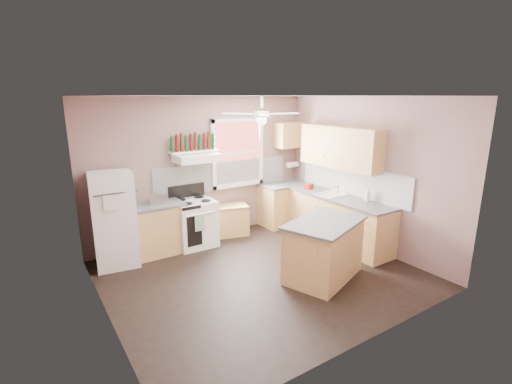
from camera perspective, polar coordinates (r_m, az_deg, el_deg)
floor at (r=5.92m, az=0.80°, el=-12.55°), size 4.50×4.50×0.00m
ceiling at (r=5.27m, az=0.90°, el=14.57°), size 4.50×4.50×0.00m
wall_back at (r=7.17m, az=-8.26°, el=3.56°), size 4.50×0.05×2.70m
wall_right at (r=6.95m, az=16.62°, el=2.74°), size 0.05×4.00×2.70m
wall_left at (r=4.62m, az=-23.28°, el=-3.62°), size 0.05×4.00×2.70m
backsplash_back at (r=7.37m, az=-4.91°, el=2.56°), size 2.90×0.03×0.55m
backsplash_right at (r=7.14m, az=14.49°, el=1.77°), size 0.03×2.60×0.55m
window_view at (r=7.43m, az=-2.92°, el=6.03°), size 1.00×0.02×1.20m
window_frame at (r=7.41m, az=-2.82°, el=6.01°), size 1.16×0.07×1.36m
refrigerator at (r=6.39m, az=-21.00°, el=-4.02°), size 0.73×0.72×1.54m
base_cabinet_left at (r=6.75m, az=-14.99°, el=-5.61°), size 0.90×0.60×0.86m
counter_left at (r=6.61m, az=-15.24°, el=-1.94°), size 0.92×0.62×0.04m
toaster at (r=6.57m, az=-14.69°, el=-1.00°), size 0.32×0.25×0.18m
stove at (r=6.94m, az=-9.44°, el=-4.75°), size 0.71×0.65×0.86m
range_hood at (r=6.78m, az=-9.11°, el=5.22°), size 0.78×0.50×0.14m
bottle_shelf at (r=6.88m, az=-9.56°, el=6.17°), size 0.90×0.26×0.03m
cart at (r=7.41m, az=-3.72°, el=-4.33°), size 0.69×0.55×0.61m
base_cabinet_corner at (r=8.01m, az=4.40°, el=-1.96°), size 1.00×0.60×0.86m
base_cabinet_right at (r=7.14m, az=12.56°, el=-4.34°), size 0.60×2.20×0.86m
counter_corner at (r=7.89m, az=4.47°, el=1.18°), size 1.02×0.62×0.04m
counter_right at (r=7.00m, az=12.70°, el=-0.86°), size 0.62×2.22×0.04m
sink at (r=7.13m, az=11.56°, el=-0.39°), size 0.55×0.45×0.03m
faucet at (r=7.23m, az=12.50°, el=0.36°), size 0.03×0.03×0.14m
upper_cabinet_right at (r=7.06m, az=12.74°, el=6.72°), size 0.33×1.80×0.76m
upper_cabinet_corner at (r=7.94m, az=5.19°, el=8.72°), size 0.60×0.33×0.52m
paper_towel at (r=8.13m, az=5.62°, el=4.22°), size 0.26×0.12×0.12m
island at (r=5.76m, az=10.38°, el=-8.88°), size 1.40×1.14×0.86m
island_top at (r=5.60m, az=10.59°, el=-4.64°), size 1.49×1.23×0.04m
ceiling_fan_hub at (r=5.28m, az=0.89°, el=11.86°), size 0.20×0.20×0.08m
soap_bottle at (r=6.77m, az=16.84°, el=-0.34°), size 0.11×0.11×0.26m
red_caddy at (r=7.49m, az=8.13°, el=0.89°), size 0.21×0.17×0.10m
wine_bottles at (r=6.86m, az=-9.61°, el=7.49°), size 0.86×0.06×0.31m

